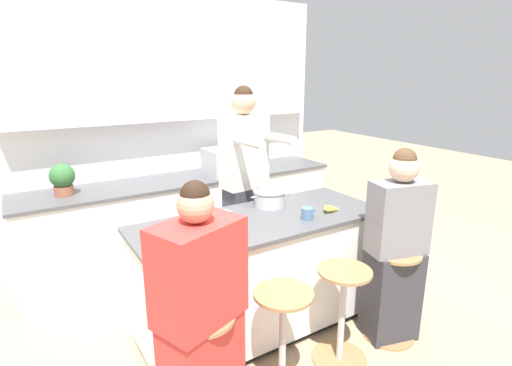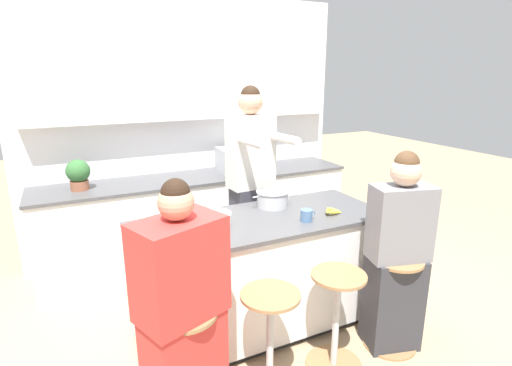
# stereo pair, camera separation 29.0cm
# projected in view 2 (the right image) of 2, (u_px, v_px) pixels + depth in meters

# --- Properties ---
(ground_plane) EXTENTS (16.00, 16.00, 0.00)m
(ground_plane) POSITION_uv_depth(u_px,v_px,m) (260.00, 325.00, 3.15)
(ground_plane) COLOR tan
(wall_back) EXTENTS (3.47, 0.22, 2.70)m
(wall_back) POSITION_uv_depth(u_px,v_px,m) (189.00, 110.00, 4.21)
(wall_back) COLOR white
(wall_back) RESTS_ON ground_plane
(back_counter) EXTENTS (3.22, 0.63, 0.89)m
(back_counter) POSITION_uv_depth(u_px,v_px,m) (201.00, 216.00, 4.24)
(back_counter) COLOR white
(back_counter) RESTS_ON ground_plane
(kitchen_island) EXTENTS (1.87, 0.75, 0.90)m
(kitchen_island) POSITION_uv_depth(u_px,v_px,m) (260.00, 273.00, 3.02)
(kitchen_island) COLOR black
(kitchen_island) RESTS_ON ground_plane
(bar_stool_leftmost) EXTENTS (0.38, 0.38, 0.69)m
(bar_stool_leftmost) POSITION_uv_depth(u_px,v_px,m) (187.00, 363.00, 2.22)
(bar_stool_leftmost) COLOR #997047
(bar_stool_leftmost) RESTS_ON ground_plane
(bar_stool_center_left) EXTENTS (0.38, 0.38, 0.69)m
(bar_stool_center_left) POSITION_uv_depth(u_px,v_px,m) (270.00, 342.00, 2.40)
(bar_stool_center_left) COLOR #997047
(bar_stool_center_left) RESTS_ON ground_plane
(bar_stool_center_right) EXTENTS (0.38, 0.38, 0.69)m
(bar_stool_center_right) POSITION_uv_depth(u_px,v_px,m) (336.00, 319.00, 2.62)
(bar_stool_center_right) COLOR #997047
(bar_stool_center_right) RESTS_ON ground_plane
(bar_stool_rightmost) EXTENTS (0.38, 0.38, 0.69)m
(bar_stool_rightmost) POSITION_uv_depth(u_px,v_px,m) (393.00, 300.00, 2.83)
(bar_stool_rightmost) COLOR #997047
(bar_stool_rightmost) RESTS_ON ground_plane
(person_cooking) EXTENTS (0.43, 0.60, 1.82)m
(person_cooking) POSITION_uv_depth(u_px,v_px,m) (251.00, 191.00, 3.49)
(person_cooking) COLOR #383842
(person_cooking) RESTS_ON ground_plane
(person_wrapped_blanket) EXTENTS (0.52, 0.42, 1.43)m
(person_wrapped_blanket) POSITION_uv_depth(u_px,v_px,m) (182.00, 316.00, 2.12)
(person_wrapped_blanket) COLOR red
(person_wrapped_blanket) RESTS_ON ground_plane
(person_seated_near) EXTENTS (0.45, 0.35, 1.44)m
(person_seated_near) POSITION_uv_depth(u_px,v_px,m) (397.00, 261.00, 2.76)
(person_seated_near) COLOR #333338
(person_seated_near) RESTS_ON ground_plane
(cooking_pot) EXTENTS (0.34, 0.26, 0.13)m
(cooking_pot) POSITION_uv_depth(u_px,v_px,m) (272.00, 199.00, 3.15)
(cooking_pot) COLOR #B7BABC
(cooking_pot) RESTS_ON kitchen_island
(fruit_bowl) EXTENTS (0.18, 0.18, 0.07)m
(fruit_bowl) POSITION_uv_depth(u_px,v_px,m) (165.00, 229.00, 2.62)
(fruit_bowl) COLOR silver
(fruit_bowl) RESTS_ON kitchen_island
(mixing_bowl_steel) EXTENTS (0.24, 0.24, 0.08)m
(mixing_bowl_steel) POSITION_uv_depth(u_px,v_px,m) (214.00, 219.00, 2.79)
(mixing_bowl_steel) COLOR white
(mixing_bowl_steel) RESTS_ON kitchen_island
(coffee_cup_near) EXTENTS (0.12, 0.09, 0.09)m
(coffee_cup_near) POSITION_uv_depth(u_px,v_px,m) (307.00, 215.00, 2.84)
(coffee_cup_near) COLOR #4C7099
(coffee_cup_near) RESTS_ON kitchen_island
(banana_bunch) EXTENTS (0.16, 0.11, 0.05)m
(banana_bunch) POSITION_uv_depth(u_px,v_px,m) (332.00, 211.00, 2.98)
(banana_bunch) COLOR yellow
(banana_bunch) RESTS_ON kitchen_island
(microwave) EXTENTS (0.46, 0.38, 0.26)m
(microwave) POSITION_uv_depth(u_px,v_px,m) (241.00, 160.00, 4.25)
(microwave) COLOR #B2B5B7
(microwave) RESTS_ON back_counter
(potted_plant) EXTENTS (0.21, 0.21, 0.28)m
(potted_plant) POSITION_uv_depth(u_px,v_px,m) (78.00, 174.00, 3.60)
(potted_plant) COLOR #93563D
(potted_plant) RESTS_ON back_counter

